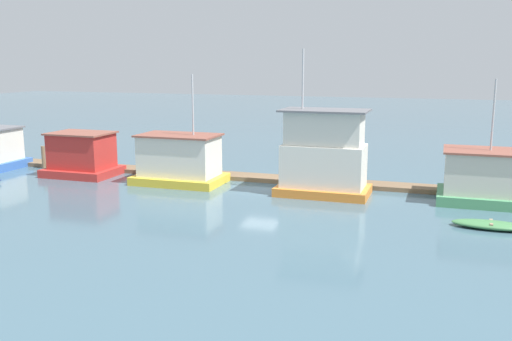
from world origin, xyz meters
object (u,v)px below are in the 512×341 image
houseboat_orange (324,156)px  houseboat_green (486,178)px  dinghy_green (491,225)px  houseboat_yellow (179,160)px  houseboat_red (82,156)px  mooring_post_near_left (43,157)px

houseboat_orange → houseboat_green: houseboat_orange is taller
dinghy_green → houseboat_yellow: bearing=165.9°
houseboat_red → houseboat_orange: bearing=-1.5°
mooring_post_near_left → houseboat_red: bearing=-16.8°
houseboat_green → houseboat_orange: bearing=-174.3°
houseboat_yellow → houseboat_green: 19.95m
houseboat_red → mooring_post_near_left: 4.86m
houseboat_red → dinghy_green: 28.61m
houseboat_yellow → mooring_post_near_left: bearing=172.6°
houseboat_green → mooring_post_near_left: houseboat_green is taller
houseboat_yellow → mooring_post_near_left: (-12.75, 1.65, -0.72)m
dinghy_green → mooring_post_near_left: (-32.71, 6.67, 0.70)m
houseboat_green → dinghy_green: (0.03, -5.74, -1.32)m
houseboat_red → mooring_post_near_left: houseboat_red is taller
houseboat_red → houseboat_orange: (18.38, -0.49, 1.00)m
dinghy_green → mooring_post_near_left: bearing=168.5°
houseboat_red → houseboat_yellow: size_ratio=0.67×
houseboat_green → houseboat_yellow: bearing=-177.9°
houseboat_green → dinghy_green: houseboat_green is taller
houseboat_yellow → dinghy_green: bearing=-14.1°
houseboat_red → houseboat_orange: 18.41m
houseboat_red → mooring_post_near_left: size_ratio=2.82×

